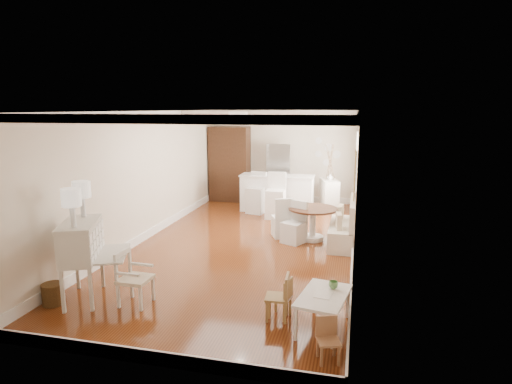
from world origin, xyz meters
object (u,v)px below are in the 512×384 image
at_px(dining_table, 313,224).
at_px(fridge, 290,174).
at_px(wicker_basket, 53,294).
at_px(kids_chair_c, 328,340).
at_px(kids_chair_b, 280,297).
at_px(breakfast_counter, 277,193).
at_px(kids_chair_a, 277,297).
at_px(bar_stool_right, 276,196).
at_px(sideboard, 329,195).
at_px(secretary_bureau, 82,261).
at_px(kids_table, 323,311).
at_px(slip_chair_far, 283,217).
at_px(bar_stool_left, 256,193).
at_px(gustavian_armchair, 135,278).
at_px(slip_chair_near, 294,222).
at_px(pantry_cabinet, 230,164).

bearing_deg(dining_table, fridge, 106.70).
relative_size(wicker_basket, kids_chair_c, 0.61).
bearing_deg(kids_chair_b, breakfast_counter, -155.82).
height_order(kids_chair_a, bar_stool_right, bar_stool_right).
xyz_separation_m(kids_chair_b, breakfast_counter, (-1.19, 6.13, 0.23)).
bearing_deg(sideboard, secretary_bureau, -131.03).
relative_size(dining_table, sideboard, 1.16).
bearing_deg(kids_table, slip_chair_far, 107.30).
bearing_deg(kids_table, fridge, 102.26).
bearing_deg(secretary_bureau, sideboard, 41.68).
distance_m(kids_chair_a, kids_chair_c, 1.14).
xyz_separation_m(kids_chair_a, bar_stool_left, (-1.69, 5.85, 0.24)).
bearing_deg(bar_stool_right, dining_table, -56.72).
relative_size(kids_chair_a, bar_stool_right, 0.54).
bearing_deg(secretary_bureau, slip_chair_far, 35.85).
relative_size(kids_chair_c, bar_stool_right, 0.43).
distance_m(gustavian_armchair, slip_chair_near, 3.93).
bearing_deg(kids_table, dining_table, 98.04).
distance_m(secretary_bureau, kids_chair_a, 2.98).
relative_size(wicker_basket, slip_chair_near, 0.35).
bearing_deg(slip_chair_near, gustavian_armchair, -92.52).
bearing_deg(breakfast_counter, fridge, 79.22).
bearing_deg(pantry_cabinet, secretary_bureau, -90.78).
bearing_deg(slip_chair_near, pantry_cabinet, 149.35).
height_order(kids_chair_b, dining_table, dining_table).
bearing_deg(secretary_bureau, dining_table, 28.29).
bearing_deg(sideboard, kids_chair_b, -107.38).
distance_m(gustavian_armchair, sideboard, 7.09).
bearing_deg(slip_chair_far, gustavian_armchair, 44.51).
relative_size(dining_table, pantry_cabinet, 0.46).
distance_m(slip_chair_far, fridge, 3.47).
bearing_deg(bar_stool_right, gustavian_armchair, -101.76).
xyz_separation_m(slip_chair_far, pantry_cabinet, (-2.27, 3.45, 0.69)).
height_order(kids_chair_a, pantry_cabinet, pantry_cabinet).
height_order(wicker_basket, sideboard, sideboard).
bearing_deg(gustavian_armchair, breakfast_counter, -6.87).
bearing_deg(bar_stool_left, kids_chair_b, -62.50).
distance_m(slip_chair_near, bar_stool_right, 2.14).
bearing_deg(sideboard, bar_stool_right, -152.27).
distance_m(fridge, sideboard, 1.43).
relative_size(slip_chair_far, pantry_cabinet, 0.40).
bearing_deg(bar_stool_left, wicker_basket, -93.76).
distance_m(kids_chair_b, bar_stool_left, 6.04).
xyz_separation_m(kids_chair_a, dining_table, (0.10, 3.72, 0.04)).
bearing_deg(bar_stool_right, bar_stool_left, 144.87).
height_order(bar_stool_right, sideboard, bar_stool_right).
height_order(slip_chair_near, sideboard, slip_chair_near).
bearing_deg(kids_chair_c, breakfast_counter, 87.33).
relative_size(kids_chair_b, dining_table, 0.54).
height_order(slip_chair_far, pantry_cabinet, pantry_cabinet).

